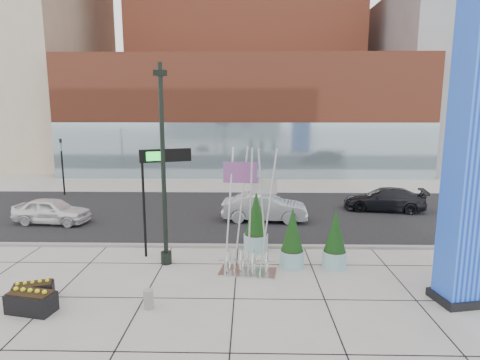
{
  "coord_description": "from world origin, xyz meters",
  "views": [
    {
      "loc": [
        1.47,
        -13.37,
        6.23
      ],
      "look_at": [
        1.13,
        2.0,
        3.47
      ],
      "focal_mm": 30.0,
      "sensor_mm": 36.0,
      "label": 1
    }
  ],
  "objects_px": {
    "lamp_post": "(164,185)",
    "overhead_street_sign": "(161,166)",
    "car_white_west": "(52,211)",
    "car_silver_mid": "(265,207)",
    "public_art_sculpture": "(248,241)",
    "concrete_bollard": "(149,299)"
  },
  "relations": [
    {
      "from": "public_art_sculpture",
      "to": "overhead_street_sign",
      "type": "distance_m",
      "value": 4.74
    },
    {
      "from": "lamp_post",
      "to": "car_silver_mid",
      "type": "distance_m",
      "value": 8.04
    },
    {
      "from": "lamp_post",
      "to": "overhead_street_sign",
      "type": "height_order",
      "value": "lamp_post"
    },
    {
      "from": "concrete_bollard",
      "to": "car_silver_mid",
      "type": "distance_m",
      "value": 10.86
    },
    {
      "from": "public_art_sculpture",
      "to": "overhead_street_sign",
      "type": "bearing_deg",
      "value": 163.67
    },
    {
      "from": "lamp_post",
      "to": "concrete_bollard",
      "type": "relative_size",
      "value": 12.94
    },
    {
      "from": "lamp_post",
      "to": "car_silver_mid",
      "type": "relative_size",
      "value": 1.69
    },
    {
      "from": "car_white_west",
      "to": "car_silver_mid",
      "type": "relative_size",
      "value": 0.87
    },
    {
      "from": "car_silver_mid",
      "to": "public_art_sculpture",
      "type": "bearing_deg",
      "value": 176.44
    },
    {
      "from": "public_art_sculpture",
      "to": "concrete_bollard",
      "type": "xyz_separation_m",
      "value": [
        -3.13,
        -2.85,
        -0.97
      ]
    },
    {
      "from": "lamp_post",
      "to": "public_art_sculpture",
      "type": "xyz_separation_m",
      "value": [
        3.33,
        -0.84,
        -1.97
      ]
    },
    {
      "from": "public_art_sculpture",
      "to": "overhead_street_sign",
      "type": "relative_size",
      "value": 1.07
    },
    {
      "from": "public_art_sculpture",
      "to": "concrete_bollard",
      "type": "relative_size",
      "value": 7.95
    },
    {
      "from": "public_art_sculpture",
      "to": "car_white_west",
      "type": "xyz_separation_m",
      "value": [
        -10.75,
        6.47,
        -0.58
      ]
    },
    {
      "from": "lamp_post",
      "to": "public_art_sculpture",
      "type": "height_order",
      "value": "lamp_post"
    },
    {
      "from": "concrete_bollard",
      "to": "car_silver_mid",
      "type": "relative_size",
      "value": 0.13
    },
    {
      "from": "public_art_sculpture",
      "to": "concrete_bollard",
      "type": "height_order",
      "value": "public_art_sculpture"
    },
    {
      "from": "car_silver_mid",
      "to": "car_white_west",
      "type": "bearing_deg",
      "value": 97.26
    },
    {
      "from": "lamp_post",
      "to": "overhead_street_sign",
      "type": "bearing_deg",
      "value": 108.22
    },
    {
      "from": "overhead_street_sign",
      "to": "car_white_west",
      "type": "xyz_separation_m",
      "value": [
        -7.17,
        4.84,
        -3.22
      ]
    },
    {
      "from": "car_silver_mid",
      "to": "concrete_bollard",
      "type": "bearing_deg",
      "value": 161.73
    },
    {
      "from": "concrete_bollard",
      "to": "public_art_sculpture",
      "type": "bearing_deg",
      "value": 42.33
    }
  ]
}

